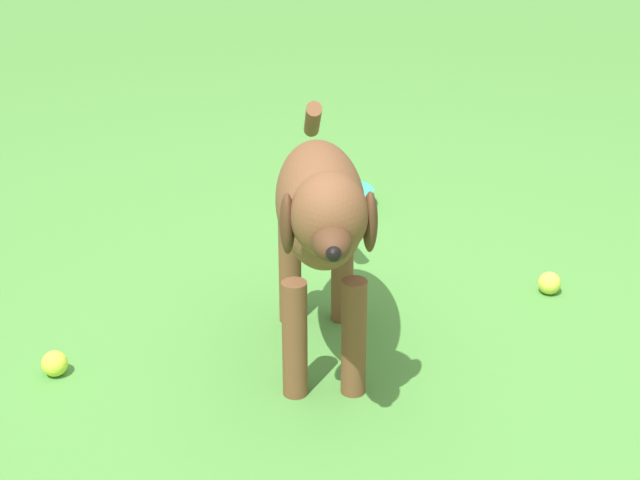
% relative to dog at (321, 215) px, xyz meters
% --- Properties ---
extents(ground, '(14.00, 14.00, 0.00)m').
position_rel_dog_xyz_m(ground, '(0.10, -0.08, -0.42)').
color(ground, '#478438').
extents(dog, '(0.42, 0.89, 0.63)m').
position_rel_dog_xyz_m(dog, '(0.00, 0.00, 0.00)').
color(dog, brown).
rests_on(dog, ground).
extents(tennis_ball_0, '(0.07, 0.07, 0.07)m').
position_rel_dog_xyz_m(tennis_ball_0, '(0.76, 0.10, -0.39)').
color(tennis_ball_0, '#BFD341').
rests_on(tennis_ball_0, ground).
extents(tennis_ball_1, '(0.07, 0.07, 0.07)m').
position_rel_dog_xyz_m(tennis_ball_1, '(-0.63, 0.22, -0.39)').
color(tennis_ball_1, '#C3E038').
rests_on(tennis_ball_1, ground).
extents(water_bowl, '(0.22, 0.22, 0.06)m').
position_rel_dog_xyz_m(water_bowl, '(0.47, 0.93, -0.39)').
color(water_bowl, teal).
rests_on(water_bowl, ground).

